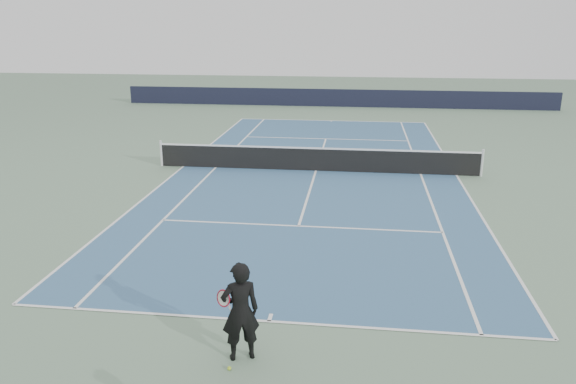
# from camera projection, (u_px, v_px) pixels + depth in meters

# --- Properties ---
(ground) EXTENTS (80.00, 80.00, 0.00)m
(ground) POSITION_uv_depth(u_px,v_px,m) (316.00, 171.00, 22.48)
(ground) COLOR slate
(court_surface) EXTENTS (10.97, 23.77, 0.01)m
(court_surface) POSITION_uv_depth(u_px,v_px,m) (316.00, 171.00, 22.48)
(court_surface) COLOR #375C82
(court_surface) RESTS_ON ground
(tennis_net) EXTENTS (12.90, 0.10, 1.07)m
(tennis_net) POSITION_uv_depth(u_px,v_px,m) (316.00, 159.00, 22.33)
(tennis_net) COLOR silver
(tennis_net) RESTS_ON ground
(windscreen_far) EXTENTS (30.00, 0.25, 1.20)m
(windscreen_far) POSITION_uv_depth(u_px,v_px,m) (336.00, 98.00, 39.27)
(windscreen_far) COLOR black
(windscreen_far) RESTS_ON ground
(tennis_player) EXTENTS (0.87, 0.72, 1.84)m
(tennis_player) POSITION_uv_depth(u_px,v_px,m) (240.00, 311.00, 9.75)
(tennis_player) COLOR black
(tennis_player) RESTS_ON ground
(tennis_ball) EXTENTS (0.07, 0.07, 0.07)m
(tennis_ball) POSITION_uv_depth(u_px,v_px,m) (229.00, 368.00, 9.65)
(tennis_ball) COLOR #B3D52B
(tennis_ball) RESTS_ON ground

